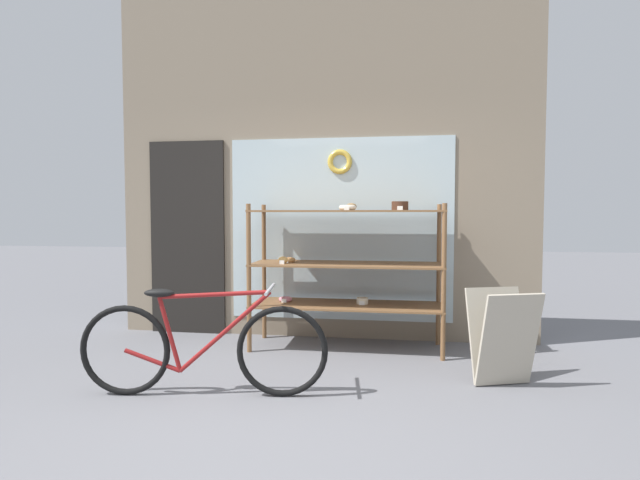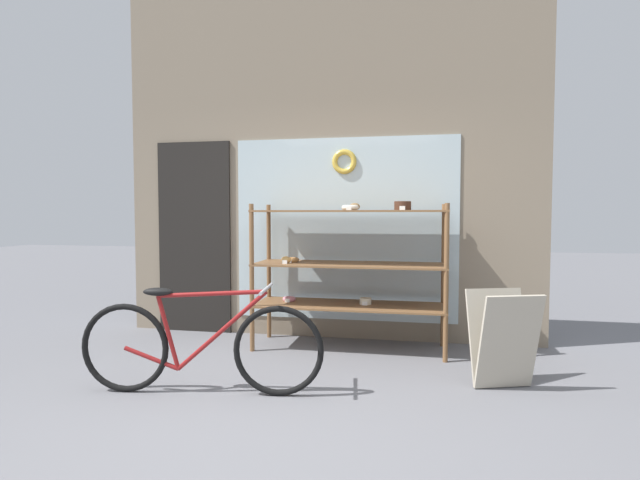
{
  "view_description": "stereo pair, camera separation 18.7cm",
  "coord_description": "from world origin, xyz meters",
  "views": [
    {
      "loc": [
        0.79,
        -2.94,
        1.32
      ],
      "look_at": [
        0.15,
        1.17,
        1.09
      ],
      "focal_mm": 28.0,
      "sensor_mm": 36.0,
      "label": 1
    },
    {
      "loc": [
        0.98,
        -2.91,
        1.32
      ],
      "look_at": [
        0.15,
        1.17,
        1.09
      ],
      "focal_mm": 28.0,
      "sensor_mm": 36.0,
      "label": 2
    }
  ],
  "objects": [
    {
      "name": "storefront_facade",
      "position": [
        -0.04,
        2.28,
        1.83
      ],
      "size": [
        4.43,
        0.13,
        3.79
      ],
      "color": "gray",
      "rests_on": "ground_plane"
    },
    {
      "name": "sandwich_board",
      "position": [
        1.6,
        0.99,
        0.37
      ],
      "size": [
        0.55,
        0.5,
        0.72
      ],
      "rotation": [
        0.0,
        0.0,
        0.33
      ],
      "color": "#B2A893",
      "rests_on": "ground_plane"
    },
    {
      "name": "display_case",
      "position": [
        0.3,
        1.84,
        0.86
      ],
      "size": [
        1.84,
        0.59,
        1.43
      ],
      "color": "brown",
      "rests_on": "ground_plane"
    },
    {
      "name": "ground_plane",
      "position": [
        0.0,
        0.0,
        0.0
      ],
      "size": [
        30.0,
        30.0,
        0.0
      ],
      "primitive_type": "plane",
      "color": "slate"
    },
    {
      "name": "bicycle",
      "position": [
        -0.59,
        0.42,
        0.36
      ],
      "size": [
        1.79,
        0.46,
        0.79
      ],
      "rotation": [
        0.0,
        0.0,
        0.13
      ],
      "color": "black",
      "rests_on": "ground_plane"
    }
  ]
}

